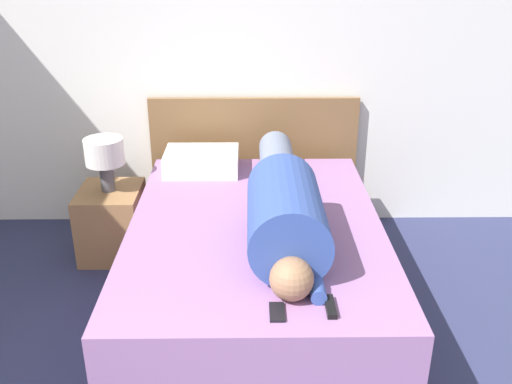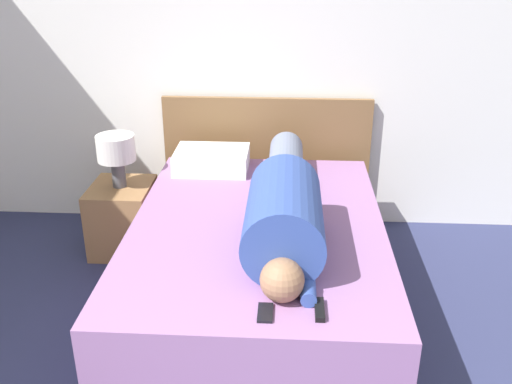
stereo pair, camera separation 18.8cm
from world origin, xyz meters
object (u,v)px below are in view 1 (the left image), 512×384
pillow_near_headboard (202,161)px  table_lamp (105,155)px  person_lying (284,203)px  nightstand (112,222)px  bed (256,267)px  tv_remote (330,307)px  cell_phone (277,312)px

pillow_near_headboard → table_lamp: bearing=-170.6°
pillow_near_headboard → person_lying: bearing=-60.3°
nightstand → pillow_near_headboard: 0.74m
person_lying → table_lamp: bearing=145.3°
bed → nightstand: 1.18m
pillow_near_headboard → tv_remote: pillow_near_headboard is taller
nightstand → person_lying: bearing=-34.7°
bed → nightstand: size_ratio=4.21×
table_lamp → tv_remote: size_ratio=2.39×
table_lamp → person_lying: 1.36m
nightstand → cell_phone: size_ratio=3.62×
person_lying → pillow_near_headboard: 1.01m
table_lamp → nightstand: bearing=0.0°
cell_phone → bed: bearing=95.5°
bed → nightstand: (-0.97, 0.67, -0.05)m
nightstand → table_lamp: table_lamp is taller
tv_remote → table_lamp: bearing=130.7°
nightstand → pillow_near_headboard: size_ratio=0.97×
pillow_near_headboard → cell_phone: 1.67m
bed → person_lying: person_lying is taller
bed → pillow_near_headboard: size_ratio=4.07×
bed → cell_phone: cell_phone is taller
table_lamp → pillow_near_headboard: table_lamp is taller
table_lamp → tv_remote: bearing=-49.3°
person_lying → tv_remote: size_ratio=11.72×
pillow_near_headboard → tv_remote: size_ratio=3.25×
bed → person_lying: bearing=-33.8°
tv_remote → nightstand: bearing=130.7°
pillow_near_headboard → cell_phone: bearing=-74.9°
pillow_near_headboard → cell_phone: pillow_near_headboard is taller
tv_remote → cell_phone: bearing=-173.1°
person_lying → tv_remote: 0.74m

